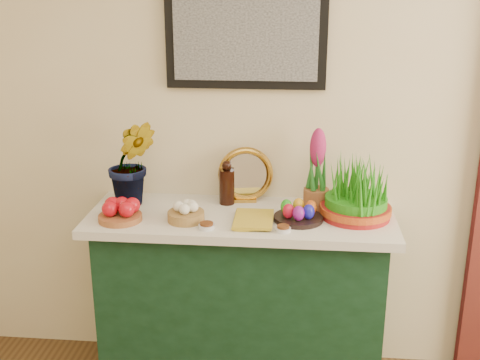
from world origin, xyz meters
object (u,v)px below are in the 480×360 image
Objects in this scene: sideboard at (241,303)px; hyacinth_green at (131,149)px; wheatgrass_sabzeh at (356,193)px; mirror at (246,175)px; book at (234,218)px.

hyacinth_green is (-0.52, 0.08, 0.74)m from sideboard.
wheatgrass_sabzeh reaches higher than sideboard.
mirror reaches higher than wheatgrass_sabzeh.
mirror is (0.53, 0.11, -0.14)m from hyacinth_green.
sideboard is at bearing 76.47° from book.
mirror reaches higher than book.
book is (-0.03, -0.28, -0.11)m from mirror.
book reaches higher than sideboard.
hyacinth_green reaches higher than sideboard.
mirror is at bearing 83.96° from book.
book is 0.72× the size of wheatgrass_sabzeh.
mirror is 0.54m from wheatgrass_sabzeh.
sideboard is 0.78m from wheatgrass_sabzeh.
book is at bearing -103.07° from sideboard.
wheatgrass_sabzeh is at bearing -18.84° from mirror.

